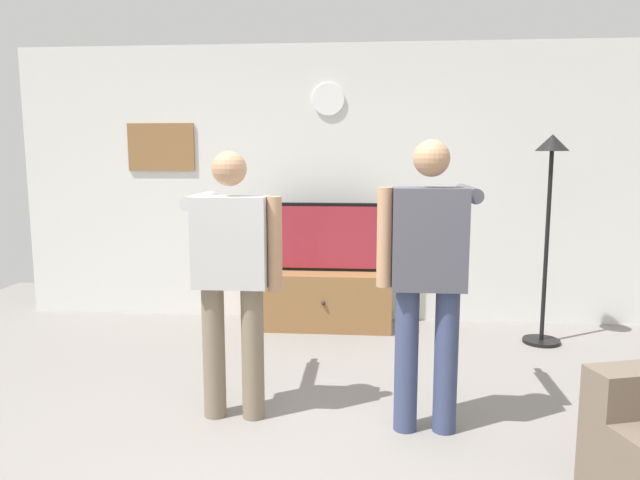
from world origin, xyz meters
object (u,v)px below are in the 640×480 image
at_px(person_standing_nearer_couch, 428,269).
at_px(tv_stand, 326,299).
at_px(person_standing_nearer_lamp, 232,269).
at_px(wall_clock, 328,99).
at_px(framed_picture, 161,147).
at_px(floor_lamp, 549,196).
at_px(television, 326,237).

bearing_deg(person_standing_nearer_couch, tv_stand, 110.02).
distance_m(tv_stand, person_standing_nearer_lamp, 2.15).
distance_m(wall_clock, framed_picture, 1.73).
relative_size(floor_lamp, person_standing_nearer_lamp, 1.09).
bearing_deg(person_standing_nearer_lamp, person_standing_nearer_couch, -4.21).
bearing_deg(television, person_standing_nearer_couch, -70.38).
relative_size(tv_stand, person_standing_nearer_lamp, 0.75).
height_order(tv_stand, floor_lamp, floor_lamp).
height_order(framed_picture, person_standing_nearer_lamp, framed_picture).
height_order(tv_stand, wall_clock, wall_clock).
xyz_separation_m(wall_clock, person_standing_nearer_couch, (0.76, -2.37, -1.18)).
distance_m(television, framed_picture, 1.89).
bearing_deg(framed_picture, television, -8.46).
relative_size(tv_stand, floor_lamp, 0.69).
bearing_deg(framed_picture, floor_lamp, -9.86).
height_order(wall_clock, floor_lamp, wall_clock).
relative_size(television, person_standing_nearer_couch, 0.62).
distance_m(television, person_standing_nearer_lamp, 2.09).
xyz_separation_m(framed_picture, person_standing_nearer_couch, (2.43, -2.38, -0.73)).
bearing_deg(floor_lamp, person_standing_nearer_lamp, -144.87).
relative_size(floor_lamp, person_standing_nearer_couch, 1.05).
height_order(tv_stand, framed_picture, framed_picture).
relative_size(tv_stand, framed_picture, 1.84).
xyz_separation_m(tv_stand, person_standing_nearer_couch, (0.76, -2.08, 0.72)).
bearing_deg(floor_lamp, tv_stand, 170.27).
relative_size(framed_picture, person_standing_nearer_couch, 0.39).
xyz_separation_m(person_standing_nearer_lamp, person_standing_nearer_couch, (1.19, -0.09, 0.03)).
height_order(framed_picture, person_standing_nearer_couch, framed_picture).
bearing_deg(wall_clock, floor_lamp, -17.82).
bearing_deg(television, framed_picture, 171.54).
bearing_deg(person_standing_nearer_couch, floor_lamp, 56.09).
xyz_separation_m(wall_clock, person_standing_nearer_lamp, (-0.43, -2.28, -1.22)).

